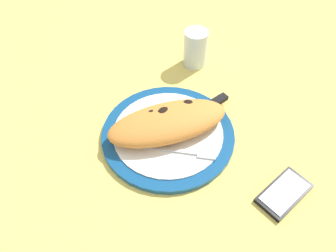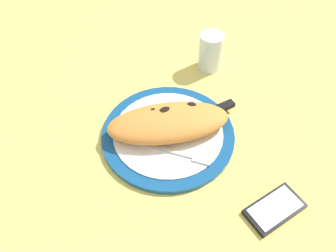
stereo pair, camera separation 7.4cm
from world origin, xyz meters
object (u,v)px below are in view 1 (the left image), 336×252
plate (168,134)px  smartphone (284,193)px  knife (201,111)px  calzone (169,122)px  water_glass (195,50)px  fork (183,152)px

plate → smartphone: bearing=-35.2°
smartphone → knife: bearing=123.9°
calzone → water_glass: water_glass is taller
knife → water_glass: (0.28, 20.54, 2.42)cm
water_glass → calzone: bearing=-107.7°
knife → water_glass: water_glass is taller
knife → smartphone: (14.66, -21.84, -1.50)cm
plate → water_glass: bearing=72.0°
smartphone → water_glass: water_glass is taller
plate → fork: 6.71cm
plate → water_glass: (8.53, 26.23, 3.73)cm
calzone → smartphone: 28.34cm
plate → fork: (3.02, -5.91, 1.03)cm
calzone → fork: (2.66, -6.54, -2.33)cm
calzone → water_glass: (8.18, 25.59, 0.37)cm
calzone → water_glass: bearing=72.3°
plate → calzone: calzone is taller
plate → smartphone: 28.03cm
calzone → fork: 7.44cm
smartphone → plate: bearing=144.8°
water_glass → fork: bearing=-99.7°
calzone → smartphone: bearing=-36.7°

